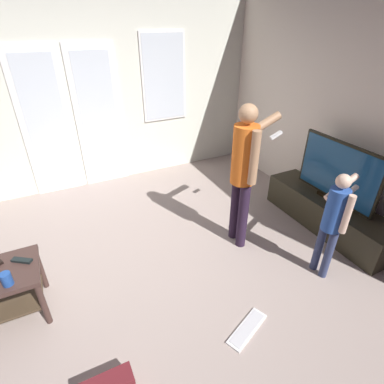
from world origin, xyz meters
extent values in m
cube|color=#A29087|center=(0.00, 0.00, -0.01)|extent=(5.64, 4.75, 0.02)
cube|color=silver|center=(0.00, 2.34, 1.39)|extent=(5.64, 0.06, 2.77)
cube|color=white|center=(-0.35, 2.30, 0.99)|extent=(0.66, 0.02, 2.03)
cube|color=silver|center=(-0.35, 2.29, 1.04)|extent=(0.50, 0.01, 1.73)
cube|color=white|center=(0.35, 2.30, 0.99)|extent=(0.66, 0.02, 2.03)
cube|color=silver|center=(0.35, 2.29, 1.04)|extent=(0.50, 0.01, 1.73)
cube|color=white|center=(1.38, 2.30, 1.48)|extent=(0.69, 0.02, 1.26)
cube|color=silver|center=(1.38, 2.29, 1.48)|extent=(0.63, 0.01, 1.20)
cube|color=silver|center=(2.79, 0.00, 1.39)|extent=(0.06, 4.75, 2.77)
cylinder|color=#3F2A25|center=(-0.70, -0.10, 0.22)|extent=(0.05, 0.05, 0.45)
cylinder|color=#3F2A25|center=(-0.70, 0.34, 0.22)|extent=(0.05, 0.05, 0.45)
cube|color=#2E2A1C|center=(2.48, -0.15, 0.20)|extent=(0.45, 1.65, 0.39)
cube|color=black|center=(2.48, -0.15, 0.41)|extent=(0.08, 0.36, 0.04)
cube|color=black|center=(2.48, -0.15, 0.77)|extent=(0.04, 1.04, 0.68)
cube|color=navy|center=(2.46, -0.15, 0.77)|extent=(0.00, 0.99, 0.63)
cylinder|color=#281A2F|center=(1.35, 0.03, 0.39)|extent=(0.11, 0.11, 0.78)
cylinder|color=#281A2F|center=(1.36, 0.19, 0.39)|extent=(0.11, 0.11, 0.78)
cylinder|color=orange|center=(1.35, 0.11, 1.08)|extent=(0.25, 0.25, 0.61)
sphere|color=tan|center=(1.35, 0.11, 1.49)|extent=(0.19, 0.19, 0.19)
cylinder|color=tan|center=(1.34, -0.06, 1.11)|extent=(0.09, 0.09, 0.54)
cylinder|color=tan|center=(1.61, 0.27, 1.27)|extent=(0.53, 0.12, 0.30)
cube|color=white|center=(1.85, 0.25, 1.16)|extent=(0.14, 0.05, 0.08)
cylinder|color=navy|center=(1.82, -0.74, 0.27)|extent=(0.08, 0.08, 0.55)
cylinder|color=navy|center=(1.82, -0.63, 0.27)|extent=(0.08, 0.08, 0.55)
cylinder|color=#2A4FA1|center=(1.82, -0.68, 0.76)|extent=(0.18, 0.18, 0.43)
sphere|color=beige|center=(1.82, -0.68, 1.05)|extent=(0.13, 0.13, 0.13)
cylinder|color=beige|center=(1.82, -0.80, 0.78)|extent=(0.06, 0.06, 0.38)
cylinder|color=beige|center=(1.99, -0.56, 0.89)|extent=(0.37, 0.06, 0.22)
cube|color=white|center=(2.17, -0.56, 0.81)|extent=(0.14, 0.04, 0.09)
cube|color=white|center=(0.78, -0.91, 0.01)|extent=(0.46, 0.29, 0.02)
cube|color=silver|center=(0.78, -0.91, 0.02)|extent=(0.40, 0.25, 0.00)
cylinder|color=#204899|center=(-0.88, -0.05, 0.54)|extent=(0.08, 0.08, 0.11)
cube|color=black|center=(-0.78, 0.19, 0.50)|extent=(0.17, 0.14, 0.02)
camera|label=1|loc=(-0.33, -2.12, 2.26)|focal=27.95mm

